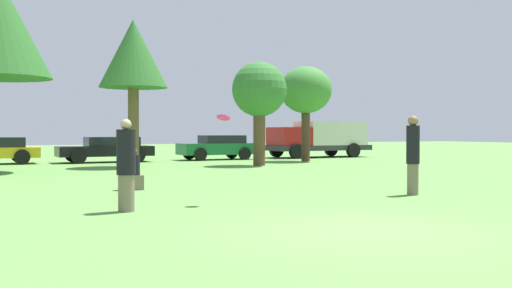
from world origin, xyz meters
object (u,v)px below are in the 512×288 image
(parked_car_black, at_px, (107,149))
(person_thrower, at_px, (126,165))
(bystander_sitting, at_px, (133,173))
(tree_3, at_px, (259,92))
(tree_4, at_px, (306,91))
(person_catcher, at_px, (413,154))
(parked_car_green, at_px, (218,147))
(frisbee, at_px, (223,118))
(delivery_truck_red, at_px, (319,137))
(tree_2, at_px, (133,56))

(parked_car_black, bearing_deg, person_thrower, 78.79)
(bystander_sitting, height_order, tree_3, tree_3)
(tree_4, bearing_deg, person_catcher, -111.87)
(person_thrower, distance_m, parked_car_green, 20.22)
(bystander_sitting, bearing_deg, frisbee, -76.42)
(bystander_sitting, distance_m, delivery_truck_red, 20.26)
(tree_2, xyz_separation_m, tree_4, (9.03, 0.91, -1.17))
(frisbee, relative_size, tree_4, 0.06)
(tree_4, relative_size, parked_car_green, 1.18)
(person_thrower, relative_size, tree_4, 0.36)
(frisbee, height_order, tree_2, tree_2)
(person_thrower, height_order, tree_3, tree_3)
(delivery_truck_red, bearing_deg, person_thrower, 48.48)
(delivery_truck_red, bearing_deg, frisbee, 52.12)
(tree_3, height_order, parked_car_green, tree_3)
(tree_4, bearing_deg, tree_3, -149.18)
(tree_3, bearing_deg, bystander_sitting, -133.57)
(person_catcher, bearing_deg, tree_3, -98.27)
(tree_2, relative_size, tree_4, 1.30)
(parked_car_green, bearing_deg, person_catcher, 81.74)
(tree_3, relative_size, parked_car_black, 1.01)
(tree_2, bearing_deg, person_catcher, -76.84)
(bystander_sitting, relative_size, tree_4, 0.23)
(person_catcher, xyz_separation_m, bystander_sitting, (-5.65, 4.18, -0.53))
(parked_car_green, bearing_deg, person_thrower, 62.18)
(tree_4, height_order, parked_car_green, tree_4)
(parked_car_black, bearing_deg, parked_car_green, 179.79)
(tree_2, distance_m, tree_3, 5.63)
(person_catcher, relative_size, delivery_truck_red, 0.31)
(person_catcher, bearing_deg, tree_2, -75.47)
(person_catcher, bearing_deg, parked_car_black, -78.08)
(frisbee, distance_m, bystander_sitting, 4.14)
(frisbee, xyz_separation_m, tree_2, (1.54, 13.27, 2.91))
(parked_car_green, bearing_deg, delivery_truck_red, -179.53)
(frisbee, height_order, delivery_truck_red, delivery_truck_red)
(person_catcher, relative_size, parked_car_green, 0.46)
(tree_2, height_order, tree_3, tree_2)
(frisbee, xyz_separation_m, bystander_sitting, (-0.92, 3.81, -1.36))
(parked_car_black, distance_m, parked_car_green, 5.89)
(frisbee, xyz_separation_m, tree_3, (6.83, 11.95, 1.47))
(person_catcher, bearing_deg, parked_car_green, -96.55)
(parked_car_black, bearing_deg, tree_2, 91.95)
(tree_4, relative_size, delivery_truck_red, 0.78)
(frisbee, bearing_deg, tree_3, 60.26)
(tree_2, xyz_separation_m, parked_car_black, (-0.18, 4.44, -4.04))
(person_catcher, bearing_deg, delivery_truck_red, -114.86)
(bystander_sitting, bearing_deg, person_catcher, -36.48)
(tree_4, bearing_deg, bystander_sitting, -137.92)
(tree_3, distance_m, tree_4, 4.37)
(bystander_sitting, distance_m, tree_2, 10.67)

